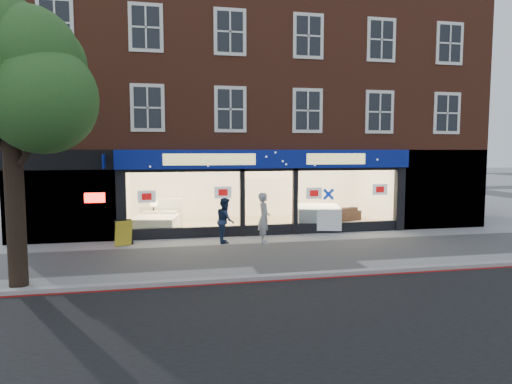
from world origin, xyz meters
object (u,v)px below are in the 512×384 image
object	(u,v)px
a_board	(124,233)
sofa	(338,214)
pedestrian_blue	(225,220)
display_bed	(157,222)
mattress_stack	(318,216)
pedestrian_grey	(264,218)

from	to	relation	value
a_board	sofa	bearing A→B (deg)	-3.56
pedestrian_blue	display_bed	bearing A→B (deg)	48.07
sofa	a_board	world-z (taller)	a_board
display_bed	a_board	bearing A→B (deg)	-104.63
display_bed	mattress_stack	world-z (taller)	display_bed
display_bed	a_board	xyz separation A→B (m)	(-1.09, -2.24, 0.02)
a_board	pedestrian_blue	bearing A→B (deg)	-25.07
pedestrian_grey	sofa	bearing A→B (deg)	-42.25
mattress_stack	display_bed	bearing A→B (deg)	177.12
display_bed	sofa	distance (m)	8.02
display_bed	sofa	size ratio (longest dim) A/B	1.11
display_bed	sofa	xyz separation A→B (m)	(7.97, 0.86, -0.02)
display_bed	sofa	world-z (taller)	display_bed
a_board	pedestrian_grey	xyz separation A→B (m)	(4.82, -0.54, 0.45)
pedestrian_grey	a_board	bearing A→B (deg)	90.69
sofa	pedestrian_blue	xyz separation A→B (m)	(-5.56, -3.26, 0.39)
mattress_stack	sofa	distance (m)	1.81
mattress_stack	pedestrian_blue	xyz separation A→B (m)	(-4.20, -2.07, 0.28)
pedestrian_blue	a_board	bearing A→B (deg)	90.28
sofa	pedestrian_blue	world-z (taller)	pedestrian_blue
sofa	pedestrian_blue	size ratio (longest dim) A/B	1.34
sofa	a_board	size ratio (longest dim) A/B	2.39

